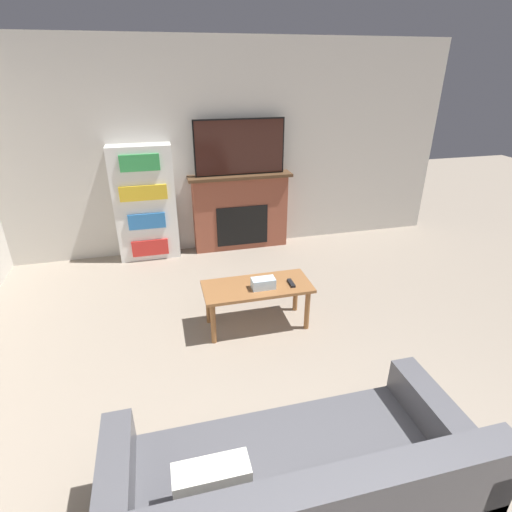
% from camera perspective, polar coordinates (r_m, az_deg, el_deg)
% --- Properties ---
extents(wall_back, '(6.47, 0.06, 2.70)m').
position_cam_1_polar(wall_back, '(5.44, -5.65, 14.79)').
color(wall_back, beige).
rests_on(wall_back, ground_plane).
extents(fireplace, '(1.40, 0.28, 1.05)m').
position_cam_1_polar(fireplace, '(5.57, -2.22, 6.37)').
color(fireplace, brown).
rests_on(fireplace, ground_plane).
extents(tv, '(1.19, 0.03, 0.71)m').
position_cam_1_polar(tv, '(5.33, -2.34, 15.25)').
color(tv, black).
rests_on(tv, fireplace).
extents(couch, '(1.94, 0.87, 0.81)m').
position_cam_1_polar(couch, '(2.50, 5.37, -30.87)').
color(couch, '#4C4C51').
rests_on(couch, ground_plane).
extents(coffee_table, '(1.04, 0.46, 0.46)m').
position_cam_1_polar(coffee_table, '(3.87, 0.15, -5.07)').
color(coffee_table, brown).
rests_on(coffee_table, ground_plane).
extents(tissue_box, '(0.22, 0.12, 0.10)m').
position_cam_1_polar(tissue_box, '(3.76, 1.05, -3.92)').
color(tissue_box, silver).
rests_on(tissue_box, coffee_table).
extents(remote_control, '(0.04, 0.15, 0.02)m').
position_cam_1_polar(remote_control, '(3.86, 5.05, -3.88)').
color(remote_control, black).
rests_on(remote_control, coffee_table).
extents(bookshelf, '(0.77, 0.29, 1.49)m').
position_cam_1_polar(bookshelf, '(5.38, -15.54, 7.17)').
color(bookshelf, white).
rests_on(bookshelf, ground_plane).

